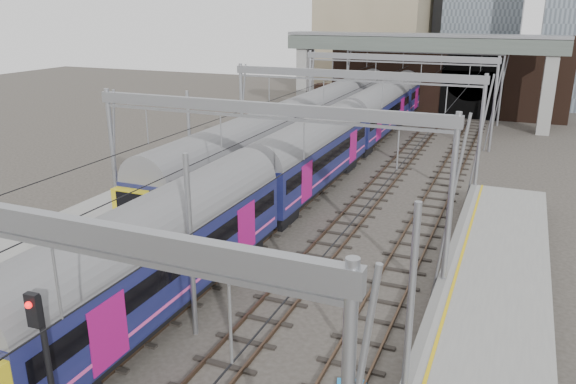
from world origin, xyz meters
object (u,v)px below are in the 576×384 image
at_px(train_second, 319,117).
at_px(relay_cabinet, 29,288).
at_px(train_main, 349,130).
at_px(signal_near_centre, 45,357).
at_px(signal_near_left, 158,229).

bearing_deg(train_second, relay_cabinet, -93.34).
distance_m(train_main, signal_near_centre, 33.02).
xyz_separation_m(train_main, signal_near_left, (-1.00, -24.05, 0.37)).
bearing_deg(signal_near_left, relay_cabinet, -141.42).
relative_size(train_second, signal_near_centre, 10.21).
bearing_deg(train_main, signal_near_left, -92.39).
xyz_separation_m(train_second, relay_cabinet, (-1.80, -30.88, -2.03)).
bearing_deg(train_second, signal_near_centre, -81.10).
relative_size(train_main, signal_near_left, 14.70).
bearing_deg(train_main, relay_cabinet, -102.25).
xyz_separation_m(signal_near_left, signal_near_centre, (2.82, -8.92, 0.21)).
bearing_deg(train_main, train_second, 133.88).
relative_size(train_second, signal_near_left, 11.07).
height_order(signal_near_left, relay_cabinet, signal_near_left).
height_order(train_main, signal_near_left, train_main).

